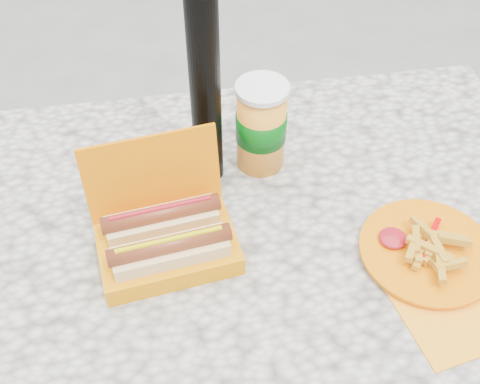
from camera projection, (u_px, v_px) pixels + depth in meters
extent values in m
cube|color=beige|center=(222.00, 251.00, 0.99)|extent=(1.20, 0.80, 0.05)
cylinder|color=black|center=(404.00, 223.00, 1.52)|extent=(0.07, 0.07, 0.70)
cube|color=orange|center=(168.00, 249.00, 0.94)|extent=(0.23, 0.16, 0.04)
cube|color=orange|center=(152.00, 175.00, 0.93)|extent=(0.21, 0.06, 0.14)
cube|color=#DFC981|center=(171.00, 256.00, 0.90)|extent=(0.18, 0.07, 0.04)
cylinder|color=brown|center=(170.00, 245.00, 0.88)|extent=(0.19, 0.05, 0.03)
cylinder|color=#CBB600|center=(169.00, 240.00, 0.88)|extent=(0.16, 0.03, 0.01)
cube|color=#DFC981|center=(163.00, 225.00, 0.95)|extent=(0.18, 0.07, 0.04)
cylinder|color=brown|center=(161.00, 214.00, 0.93)|extent=(0.19, 0.05, 0.03)
cylinder|color=maroon|center=(160.00, 208.00, 0.92)|extent=(0.16, 0.03, 0.01)
cube|color=orange|center=(454.00, 306.00, 0.89)|extent=(0.20, 0.20, 0.00)
cylinder|color=orange|center=(427.00, 252.00, 0.95)|extent=(0.20, 0.20, 0.01)
cylinder|color=orange|center=(428.00, 250.00, 0.95)|extent=(0.21, 0.21, 0.01)
cube|color=gold|center=(423.00, 229.00, 0.94)|extent=(0.03, 0.05, 0.01)
cube|color=gold|center=(421.00, 251.00, 0.92)|extent=(0.05, 0.03, 0.01)
cube|color=gold|center=(437.00, 255.00, 0.92)|extent=(0.03, 0.05, 0.01)
cube|color=gold|center=(439.00, 250.00, 0.92)|extent=(0.01, 0.05, 0.01)
cube|color=gold|center=(432.00, 252.00, 0.93)|extent=(0.05, 0.04, 0.01)
cube|color=gold|center=(455.00, 240.00, 0.93)|extent=(0.05, 0.03, 0.01)
cube|color=gold|center=(430.00, 244.00, 0.93)|extent=(0.04, 0.05, 0.01)
cube|color=gold|center=(416.00, 240.00, 0.93)|extent=(0.03, 0.05, 0.01)
cube|color=gold|center=(439.00, 250.00, 0.92)|extent=(0.01, 0.05, 0.01)
cube|color=gold|center=(450.00, 237.00, 0.95)|extent=(0.05, 0.03, 0.01)
cube|color=gold|center=(423.00, 246.00, 0.92)|extent=(0.05, 0.04, 0.01)
cube|color=gold|center=(430.00, 260.00, 0.92)|extent=(0.04, 0.05, 0.01)
cube|color=gold|center=(437.00, 253.00, 0.93)|extent=(0.05, 0.04, 0.01)
cube|color=gold|center=(451.00, 265.00, 0.90)|extent=(0.05, 0.02, 0.01)
cube|color=gold|center=(413.00, 248.00, 0.92)|extent=(0.04, 0.05, 0.01)
cube|color=gold|center=(418.00, 250.00, 0.93)|extent=(0.03, 0.05, 0.01)
cube|color=gold|center=(441.00, 268.00, 0.90)|extent=(0.03, 0.05, 0.01)
cube|color=gold|center=(418.00, 256.00, 0.93)|extent=(0.04, 0.05, 0.01)
ellipsoid|color=maroon|center=(393.00, 238.00, 0.95)|extent=(0.04, 0.04, 0.01)
cube|color=#CA0001|center=(430.00, 237.00, 0.94)|extent=(0.06, 0.08, 0.00)
cylinder|color=#FF9C28|center=(261.00, 128.00, 1.04)|extent=(0.08, 0.08, 0.16)
cylinder|color=#02510B|center=(261.00, 126.00, 1.04)|extent=(0.09, 0.09, 0.05)
cylinder|color=white|center=(262.00, 89.00, 0.98)|extent=(0.09, 0.09, 0.01)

